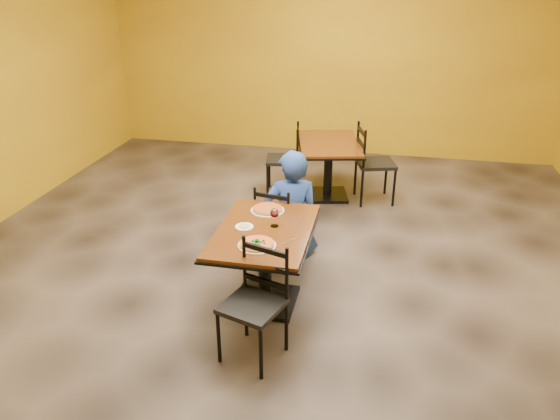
% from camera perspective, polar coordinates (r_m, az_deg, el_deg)
% --- Properties ---
extents(floor, '(7.00, 8.00, 0.01)m').
position_cam_1_polar(floor, '(5.42, -0.34, -6.81)').
color(floor, black).
rests_on(floor, ground).
extents(wall_back, '(7.00, 0.01, 3.00)m').
position_cam_1_polar(wall_back, '(8.68, 5.40, 15.71)').
color(wall_back, gold).
rests_on(wall_back, ground).
extents(table_main, '(0.83, 1.23, 0.75)m').
position_cam_1_polar(table_main, '(4.72, -1.63, -4.13)').
color(table_main, '#58300D').
rests_on(table_main, floor).
extents(table_second, '(1.01, 1.29, 0.75)m').
position_cam_1_polar(table_second, '(7.02, 5.17, 5.61)').
color(table_second, '#58300D').
rests_on(table_second, floor).
extents(chair_main_near, '(0.53, 0.53, 0.93)m').
position_cam_1_polar(chair_main_near, '(4.14, -2.94, -10.15)').
color(chair_main_near, black).
rests_on(chair_main_near, floor).
extents(chair_main_far, '(0.45, 0.45, 0.86)m').
position_cam_1_polar(chair_main_far, '(5.46, -0.16, -1.41)').
color(chair_main_far, black).
rests_on(chair_main_far, floor).
extents(chair_second_left, '(0.49, 0.49, 0.94)m').
position_cam_1_polar(chair_second_left, '(7.14, 0.29, 5.33)').
color(chair_second_left, black).
rests_on(chair_second_left, floor).
extents(chair_second_right, '(0.56, 0.56, 1.01)m').
position_cam_1_polar(chair_second_right, '(7.00, 10.09, 4.84)').
color(chair_second_right, black).
rests_on(chair_second_right, floor).
extents(diner, '(0.67, 0.54, 1.15)m').
position_cam_1_polar(diner, '(5.54, 1.22, 0.68)').
color(diner, '#1B4C97').
rests_on(diner, floor).
extents(plate_main, '(0.31, 0.31, 0.01)m').
position_cam_1_polar(plate_main, '(4.36, -2.46, -3.75)').
color(plate_main, white).
rests_on(plate_main, table_main).
extents(pizza_main, '(0.28, 0.28, 0.02)m').
position_cam_1_polar(pizza_main, '(4.35, -2.46, -3.56)').
color(pizza_main, '#96220A').
rests_on(pizza_main, plate_main).
extents(plate_far, '(0.31, 0.31, 0.01)m').
position_cam_1_polar(plate_far, '(4.97, -1.33, -0.03)').
color(plate_far, white).
rests_on(plate_far, table_main).
extents(pizza_far, '(0.28, 0.28, 0.02)m').
position_cam_1_polar(pizza_far, '(4.96, -1.34, 0.13)').
color(pizza_far, '#B56F22').
rests_on(pizza_far, plate_far).
extents(side_plate, '(0.16, 0.16, 0.01)m').
position_cam_1_polar(side_plate, '(4.67, -3.80, -1.79)').
color(side_plate, white).
rests_on(side_plate, table_main).
extents(dip, '(0.09, 0.09, 0.01)m').
position_cam_1_polar(dip, '(4.66, -3.81, -1.69)').
color(dip, tan).
rests_on(dip, side_plate).
extents(wine_glass, '(0.08, 0.08, 0.18)m').
position_cam_1_polar(wine_glass, '(4.64, -0.59, -0.72)').
color(wine_glass, white).
rests_on(wine_glass, table_main).
extents(fork, '(0.08, 0.18, 0.00)m').
position_cam_1_polar(fork, '(4.46, -4.07, -3.13)').
color(fork, silver).
rests_on(fork, table_main).
extents(knife, '(0.14, 0.18, 0.00)m').
position_cam_1_polar(knife, '(4.41, 0.71, -3.40)').
color(knife, silver).
rests_on(knife, table_main).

